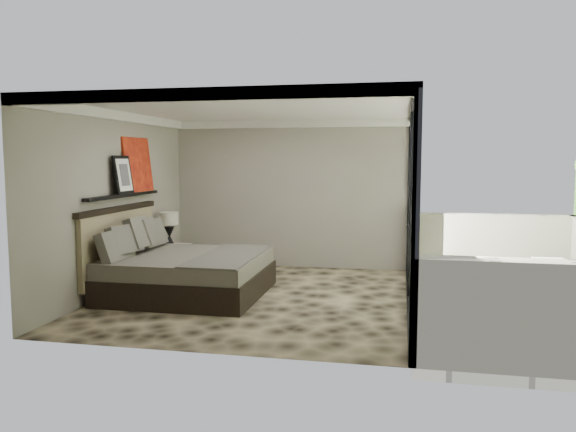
% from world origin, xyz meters
% --- Properties ---
extents(floor, '(5.00, 5.00, 0.00)m').
position_xyz_m(floor, '(0.00, 0.00, 0.00)').
color(floor, black).
rests_on(floor, ground).
extents(ceiling, '(4.50, 5.00, 0.02)m').
position_xyz_m(ceiling, '(0.00, 0.00, 2.79)').
color(ceiling, silver).
rests_on(ceiling, back_wall).
extents(back_wall, '(4.50, 0.02, 2.80)m').
position_xyz_m(back_wall, '(0.00, 2.49, 1.40)').
color(back_wall, gray).
rests_on(back_wall, floor).
extents(left_wall, '(0.02, 5.00, 2.80)m').
position_xyz_m(left_wall, '(-2.24, 0.00, 1.40)').
color(left_wall, gray).
rests_on(left_wall, floor).
extents(glass_wall, '(0.08, 5.00, 2.80)m').
position_xyz_m(glass_wall, '(2.25, 0.00, 1.40)').
color(glass_wall, white).
rests_on(glass_wall, floor).
extents(terrace_slab, '(3.00, 5.00, 0.12)m').
position_xyz_m(terrace_slab, '(3.75, 0.00, -0.06)').
color(terrace_slab, beige).
rests_on(terrace_slab, ground).
extents(picture_ledge, '(0.12, 2.20, 0.05)m').
position_xyz_m(picture_ledge, '(-2.18, 0.10, 1.50)').
color(picture_ledge, black).
rests_on(picture_ledge, left_wall).
extents(bed, '(2.31, 2.23, 1.28)m').
position_xyz_m(bed, '(-1.17, -0.06, 0.37)').
color(bed, black).
rests_on(bed, floor).
extents(nightstand, '(0.66, 0.66, 0.58)m').
position_xyz_m(nightstand, '(-1.97, 1.41, 0.29)').
color(nightstand, black).
rests_on(nightstand, floor).
extents(table_lamp, '(0.33, 0.33, 0.60)m').
position_xyz_m(table_lamp, '(-1.98, 1.35, 0.90)').
color(table_lamp, black).
rests_on(table_lamp, nightstand).
extents(abstract_canvas, '(0.13, 0.90, 0.90)m').
position_xyz_m(abstract_canvas, '(-2.19, 0.62, 1.97)').
color(abstract_canvas, red).
rests_on(abstract_canvas, picture_ledge).
extents(framed_print, '(0.11, 0.50, 0.60)m').
position_xyz_m(framed_print, '(-2.14, 0.01, 1.82)').
color(framed_print, black).
rests_on(framed_print, picture_ledge).
extents(ottoman, '(0.51, 0.51, 0.48)m').
position_xyz_m(ottoman, '(4.45, 1.40, 0.24)').
color(ottoman, white).
rests_on(ottoman, terrace_slab).
extents(lounger, '(1.12, 1.66, 0.59)m').
position_xyz_m(lounger, '(3.28, 0.02, 0.18)').
color(lounger, white).
rests_on(lounger, terrace_slab).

